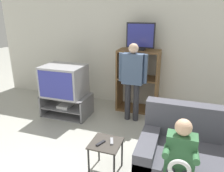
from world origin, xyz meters
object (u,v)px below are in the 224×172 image
at_px(snack_table, 106,147).
at_px(television_flat, 140,37).
at_px(television_main, 64,81).
at_px(couch, 203,160).
at_px(tv_stand, 67,105).
at_px(person_seated_child, 180,161).
at_px(remote_control_black, 101,143).
at_px(person_standing_adult, 133,76).
at_px(remote_control_white, 112,141).
at_px(media_shelf, 138,80).

bearing_deg(snack_table, television_flat, 90.90).
relative_size(television_main, couch, 0.51).
bearing_deg(tv_stand, snack_table, -44.60).
bearing_deg(person_seated_child, television_flat, 111.80).
bearing_deg(couch, television_flat, 123.82).
distance_m(television_flat, remote_control_black, 2.36).
height_order(television_main, person_standing_adult, person_standing_adult).
xyz_separation_m(remote_control_black, remote_control_white, (0.12, 0.08, 0.00)).
distance_m(media_shelf, couch, 2.21).
xyz_separation_m(tv_stand, remote_control_white, (1.41, -1.28, 0.23)).
relative_size(snack_table, person_seated_child, 0.43).
bearing_deg(television_flat, person_standing_adult, -91.19).
bearing_deg(television_main, remote_control_black, -46.12).
height_order(tv_stand, snack_table, snack_table).
bearing_deg(tv_stand, television_main, -174.14).
bearing_deg(tv_stand, television_flat, 28.89).
distance_m(television_flat, person_seated_child, 2.68).
distance_m(television_flat, person_standing_adult, 0.82).
height_order(television_flat, couch, television_flat).
bearing_deg(remote_control_black, person_standing_adult, 112.40).
height_order(remote_control_black, person_standing_adult, person_standing_adult).
bearing_deg(couch, person_standing_adult, 133.23).
distance_m(television_main, remote_control_white, 1.94).
xyz_separation_m(remote_control_white, person_seated_child, (0.83, -0.33, 0.15)).
bearing_deg(television_flat, media_shelf, 175.18).
height_order(media_shelf, remote_control_black, media_shelf).
distance_m(media_shelf, person_seated_child, 2.52).
bearing_deg(person_standing_adult, snack_table, -88.41).
bearing_deg(tv_stand, couch, -23.24).
relative_size(person_standing_adult, person_seated_child, 1.45).
distance_m(tv_stand, couch, 2.74).
xyz_separation_m(television_flat, person_seated_child, (0.93, -2.33, -0.94)).
bearing_deg(remote_control_white, tv_stand, 117.51).
xyz_separation_m(television_main, person_seated_child, (2.26, -1.61, -0.13)).
distance_m(snack_table, couch, 1.20).
bearing_deg(media_shelf, snack_table, -88.67).
height_order(tv_stand, person_seated_child, person_seated_child).
xyz_separation_m(snack_table, remote_control_black, (-0.05, -0.05, 0.08)).
bearing_deg(media_shelf, remote_control_black, -90.10).
distance_m(snack_table, remote_control_black, 0.10).
distance_m(television_flat, couch, 2.50).
relative_size(remote_control_white, person_standing_adult, 0.10).
bearing_deg(television_flat, remote_control_white, -87.17).
xyz_separation_m(television_main, snack_table, (1.36, -1.32, -0.36)).
height_order(remote_control_black, person_seated_child, person_seated_child).
distance_m(television_main, person_seated_child, 2.78).
relative_size(media_shelf, person_standing_adult, 0.87).
distance_m(remote_control_black, couch, 1.27).
height_order(snack_table, couch, couch).
relative_size(television_main, person_seated_child, 0.77).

